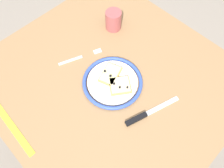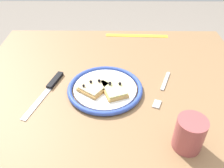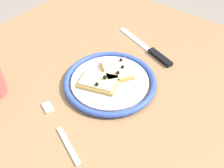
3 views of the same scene
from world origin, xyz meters
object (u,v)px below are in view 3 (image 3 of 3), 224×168
object	(u,v)px
plate	(110,82)
knife	(153,52)
pizza_slice_far	(98,83)
dining_table	(100,108)
pizza_slice_near	(117,70)
fork	(60,130)

from	to	relation	value
plate	knife	bearing A→B (deg)	-5.22
pizza_slice_far	knife	distance (m)	0.22
plate	knife	xyz separation A→B (m)	(0.19, -0.02, -0.00)
dining_table	pizza_slice_near	size ratio (longest dim) A/B	8.64
dining_table	fork	xyz separation A→B (m)	(-0.16, -0.02, 0.09)
plate	fork	world-z (taller)	plate
pizza_slice_near	fork	xyz separation A→B (m)	(-0.23, -0.01, -0.02)
dining_table	pizza_slice_far	distance (m)	0.11
pizza_slice_near	fork	bearing A→B (deg)	-176.56
dining_table	knife	xyz separation A→B (m)	(0.22, -0.03, 0.09)
knife	fork	xyz separation A→B (m)	(-0.38, 0.01, -0.00)
pizza_slice_far	fork	world-z (taller)	pizza_slice_far
pizza_slice_far	fork	distance (m)	0.16
dining_table	knife	bearing A→B (deg)	-8.50
plate	fork	xyz separation A→B (m)	(-0.19, -0.01, -0.01)
dining_table	plate	distance (m)	0.10
pizza_slice_far	knife	size ratio (longest dim) A/B	0.50
pizza_slice_near	pizza_slice_far	xyz separation A→B (m)	(-0.07, 0.01, -0.00)
knife	pizza_slice_far	bearing A→B (deg)	172.09
pizza_slice_near	fork	distance (m)	0.23
dining_table	pizza_slice_near	bearing A→B (deg)	-8.19
pizza_slice_far	fork	size ratio (longest dim) A/B	0.61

